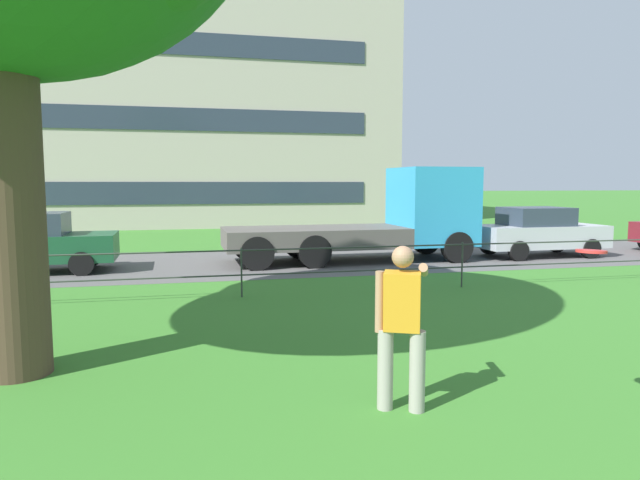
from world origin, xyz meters
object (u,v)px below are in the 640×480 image
object	(u,v)px
flatbed_truck_right	(386,219)
person_thrower	(402,322)
frisbee	(591,251)
apartment_building_background	(148,65)
car_silver_far_left	(538,232)
car_dark_green_far_right	(32,243)

from	to	relation	value
flatbed_truck_right	person_thrower	bearing A→B (deg)	-108.80
person_thrower	frisbee	xyz separation A→B (m)	(1.54, -0.76, 0.76)
frisbee	apartment_building_background	bearing A→B (deg)	100.66
car_silver_far_left	frisbee	bearing A→B (deg)	-122.27
frisbee	car_dark_green_far_right	world-z (taller)	frisbee
flatbed_truck_right	car_silver_far_left	distance (m)	4.95
frisbee	flatbed_truck_right	distance (m)	11.58
car_dark_green_far_right	apartment_building_background	world-z (taller)	apartment_building_background
car_silver_far_left	flatbed_truck_right	bearing A→B (deg)	176.53
flatbed_truck_right	car_silver_far_left	world-z (taller)	flatbed_truck_right
person_thrower	apartment_building_background	size ratio (longest dim) A/B	0.06
car_dark_green_far_right	flatbed_truck_right	world-z (taller)	flatbed_truck_right
frisbee	car_silver_far_left	size ratio (longest dim) A/B	0.09
car_silver_far_left	apartment_building_background	xyz separation A→B (m)	(-12.82, 19.80, 8.40)
frisbee	car_dark_green_far_right	xyz separation A→B (m)	(-7.54, 11.13, -0.89)
frisbee	flatbed_truck_right	xyz separation A→B (m)	(2.08, 11.39, -0.45)
person_thrower	frisbee	bearing A→B (deg)	-26.25
person_thrower	car_silver_far_left	size ratio (longest dim) A/B	0.42
car_dark_green_far_right	apartment_building_background	distance (m)	21.54
car_dark_green_far_right	car_silver_far_left	world-z (taller)	same
frisbee	car_silver_far_left	xyz separation A→B (m)	(7.00, 11.09, -0.89)
car_dark_green_far_right	flatbed_truck_right	bearing A→B (deg)	1.53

